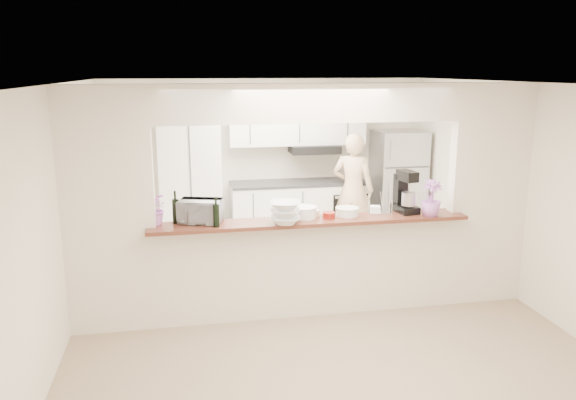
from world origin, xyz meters
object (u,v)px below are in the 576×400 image
object	(u,v)px
stand_mixer	(405,193)
person	(353,190)
refrigerator	(397,184)
toaster_oven	(200,211)

from	to	relation	value
stand_mixer	person	distance (m)	2.28
stand_mixer	refrigerator	bearing A→B (deg)	69.64
stand_mixer	person	bearing A→B (deg)	87.20
refrigerator	person	distance (m)	0.92
refrigerator	stand_mixer	distance (m)	2.79
refrigerator	toaster_oven	world-z (taller)	refrigerator
toaster_oven	person	size ratio (longest dim) A/B	0.25
toaster_oven	person	world-z (taller)	person
refrigerator	stand_mixer	size ratio (longest dim) A/B	3.63
stand_mixer	person	world-z (taller)	person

